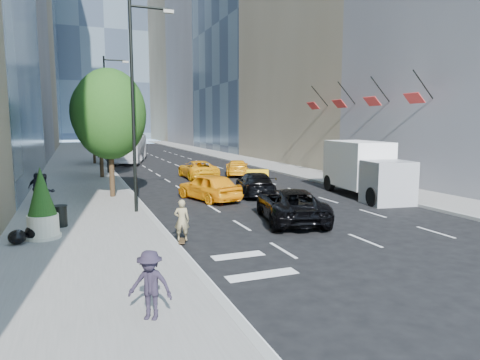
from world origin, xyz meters
name	(u,v)px	position (x,y,z in m)	size (l,w,h in m)	color
ground	(292,221)	(0.00, 0.00, 0.00)	(160.00, 160.00, 0.00)	black
sidewalk_left	(77,166)	(-9.00, 30.00, 0.07)	(6.00, 120.00, 0.15)	slate
sidewalk_right	(247,160)	(10.00, 30.00, 0.07)	(4.00, 120.00, 0.15)	slate
tower_left_end	(4,5)	(-22.00, 92.00, 30.00)	(20.00, 28.00, 60.00)	#313C4C
tower_right_far	(193,47)	(22.00, 98.00, 25.00)	(20.00, 24.00, 50.00)	#766951
lamp_near	(136,95)	(-6.32, 4.00, 5.81)	(2.13, 0.22, 10.00)	black
lamp_far	(108,108)	(-6.32, 22.00, 5.81)	(2.13, 0.22, 10.00)	black
tree_near	(110,114)	(-7.20, 9.00, 4.97)	(4.20, 4.20, 7.46)	#2F2412
tree_mid	(99,113)	(-7.20, 19.00, 5.32)	(4.50, 4.50, 7.99)	#2F2412
tree_far	(93,122)	(-7.20, 32.00, 4.62)	(3.90, 3.90, 6.92)	#2F2412
traffic_signal	(97,125)	(-6.40, 40.00, 4.23)	(2.48, 0.53, 5.20)	black
facade_flags	(356,100)	(10.64, 10.00, 6.18)	(1.85, 13.30, 2.05)	black
skateboarder	(182,223)	(-5.60, -1.82, 0.78)	(0.57, 0.37, 1.55)	#8A7D56
black_sedan_lincoln	(291,205)	(-0.11, -0.05, 0.76)	(2.53, 5.48, 1.52)	black
black_sedan_mercedes	(255,184)	(1.20, 7.12, 0.72)	(2.03, 4.99, 1.45)	black
taxi_a	(209,187)	(-2.00, 6.50, 0.79)	(1.88, 4.66, 1.59)	#FF9C0D
taxi_b	(258,179)	(2.33, 9.32, 0.70)	(1.48, 4.24, 1.40)	#FFB70D
taxi_c	(198,169)	(0.17, 16.65, 0.72)	(2.39, 5.19, 1.44)	#FFAB0D
taxi_d	(237,168)	(3.82, 17.16, 0.67)	(1.87, 4.60, 1.33)	#FFA80D
city_bus	(130,148)	(-3.20, 33.64, 1.68)	(2.82, 12.04, 3.35)	silver
box_truck	(365,169)	(7.25, 4.31, 1.70)	(3.52, 7.27, 3.34)	white
pedestrian_a	(45,193)	(-10.62, 5.31, 1.10)	(0.92, 0.72, 1.90)	black
pedestrian_b	(37,188)	(-11.20, 8.36, 0.97)	(0.96, 0.40, 1.63)	black
pedestrian_c	(150,285)	(-7.79, -8.00, 0.93)	(1.00, 0.58, 1.56)	#221C2B
trash_can	(60,216)	(-9.89, 2.00, 0.58)	(0.57, 0.57, 0.86)	black
planter_shrub	(42,205)	(-10.43, 0.23, 1.43)	(1.12, 1.12, 2.70)	beige
garbage_bags	(28,234)	(-10.93, -0.07, 0.43)	(1.21, 1.17, 0.60)	black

